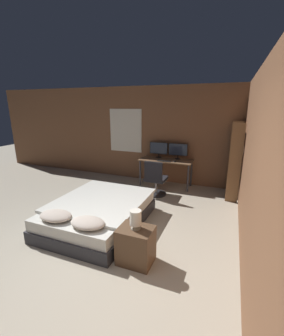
{
  "coord_description": "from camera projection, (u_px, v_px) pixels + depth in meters",
  "views": [
    {
      "loc": [
        1.73,
        -2.0,
        2.17
      ],
      "look_at": [
        -0.16,
        2.72,
        0.75
      ],
      "focal_mm": 24.0,
      "sensor_mm": 36.0,
      "label": 1
    }
  ],
  "objects": [
    {
      "name": "monitor_right",
      "position": [
        178.0,
        150.0,
        6.13
      ],
      "size": [
        0.52,
        0.16,
        0.43
      ],
      "color": "black",
      "rests_on": "desk"
    },
    {
      "name": "monitor_left",
      "position": [
        159.0,
        149.0,
        6.32
      ],
      "size": [
        0.52,
        0.16,
        0.43
      ],
      "color": "black",
      "rests_on": "desk"
    },
    {
      "name": "bed",
      "position": [
        99.0,
        212.0,
        4.2
      ],
      "size": [
        1.57,
        2.05,
        0.54
      ],
      "color": "#2D2D33",
      "rests_on": "ground_plane"
    },
    {
      "name": "ground_plane",
      "position": [
        77.0,
        274.0,
        2.99
      ],
      "size": [
        20.0,
        20.0,
        0.0
      ],
      "primitive_type": "plane",
      "color": "#B2A893"
    },
    {
      "name": "nightstand",
      "position": [
        136.0,
        245.0,
        3.16
      ],
      "size": [
        0.49,
        0.39,
        0.53
      ],
      "color": "brown",
      "rests_on": "ground_plane"
    },
    {
      "name": "bookshelf",
      "position": [
        235.0,
        159.0,
        5.24
      ],
      "size": [
        0.27,
        0.73,
        1.81
      ],
      "color": "brown",
      "rests_on": "ground_plane"
    },
    {
      "name": "office_chair",
      "position": [
        155.0,
        181.0,
        5.54
      ],
      "size": [
        0.52,
        0.52,
        0.89
      ],
      "color": "black",
      "rests_on": "ground_plane"
    },
    {
      "name": "desk",
      "position": [
        166.0,
        163.0,
        6.15
      ],
      "size": [
        1.43,
        0.59,
        0.74
      ],
      "color": "#846042",
      "rests_on": "ground_plane"
    },
    {
      "name": "bedside_lamp",
      "position": [
        136.0,
        218.0,
        3.05
      ],
      "size": [
        0.16,
        0.16,
        0.27
      ],
      "color": "gray",
      "rests_on": "nightstand"
    },
    {
      "name": "wall_back",
      "position": [
        165.0,
        136.0,
        6.33
      ],
      "size": [
        12.0,
        0.08,
        2.7
      ],
      "color": "brown",
      "rests_on": "ground_plane"
    },
    {
      "name": "keyboard",
      "position": [
        164.0,
        161.0,
        5.95
      ],
      "size": [
        0.37,
        0.13,
        0.02
      ],
      "color": "black",
      "rests_on": "desk"
    },
    {
      "name": "computer_mouse",
      "position": [
        174.0,
        161.0,
        5.85
      ],
      "size": [
        0.07,
        0.05,
        0.04
      ],
      "color": "black",
      "rests_on": "desk"
    },
    {
      "name": "wall_side_right",
      "position": [
        252.0,
        164.0,
        3.23
      ],
      "size": [
        0.06,
        12.0,
        2.7
      ],
      "color": "brown",
      "rests_on": "ground_plane"
    }
  ]
}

